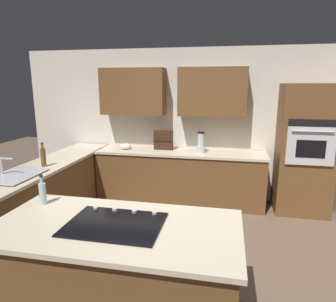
{
  "coord_description": "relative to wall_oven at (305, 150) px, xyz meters",
  "views": [
    {
      "loc": [
        -0.67,
        3.09,
        2.0
      ],
      "look_at": [
        0.25,
        -1.45,
        0.96
      ],
      "focal_mm": 31.78,
      "sensor_mm": 36.0,
      "label": 1
    }
  ],
  "objects": [
    {
      "name": "lower_cabinets_back",
      "position": [
        1.95,
        -0.0,
        -0.58
      ],
      "size": [
        2.8,
        0.6,
        0.86
      ],
      "primitive_type": "cube",
      "color": "brown",
      "rests_on": "ground"
    },
    {
      "name": "blender",
      "position": [
        1.6,
        0.01,
        0.04
      ],
      "size": [
        0.15,
        0.15,
        0.35
      ],
      "color": "silver",
      "rests_on": "countertop_back"
    },
    {
      "name": "ground_plane",
      "position": [
        1.85,
        1.72,
        -1.01
      ],
      "size": [
        14.0,
        14.0,
        0.0
      ],
      "primitive_type": "plane",
      "color": "brown"
    },
    {
      "name": "countertop_side",
      "position": [
        3.67,
        1.17,
        -0.13
      ],
      "size": [
        0.64,
        2.94,
        0.04
      ],
      "primitive_type": "cube",
      "color": "beige",
      "rests_on": "lower_cabinets_side"
    },
    {
      "name": "island_base",
      "position": [
        2.03,
        2.74,
        -0.58
      ],
      "size": [
        1.93,
        0.92,
        0.86
      ],
      "primitive_type": "cube",
      "color": "brown",
      "rests_on": "ground"
    },
    {
      "name": "sink_unit",
      "position": [
        3.68,
        1.78,
        -0.09
      ],
      "size": [
        0.46,
        0.7,
        0.23
      ],
      "color": "#515456",
      "rests_on": "countertop_side"
    },
    {
      "name": "countertop_back",
      "position": [
        1.95,
        -0.0,
        -0.13
      ],
      "size": [
        2.84,
        0.64,
        0.04
      ],
      "primitive_type": "cube",
      "color": "beige",
      "rests_on": "lower_cabinets_back"
    },
    {
      "name": "wall_oven",
      "position": [
        0.0,
        0.0,
        0.0
      ],
      "size": [
        0.8,
        0.66,
        2.01
      ],
      "color": "brown",
      "rests_on": "ground"
    },
    {
      "name": "wall_back",
      "position": [
        1.92,
        -0.32,
        0.45
      ],
      "size": [
        6.0,
        0.44,
        2.6
      ],
      "color": "silver",
      "rests_on": "ground"
    },
    {
      "name": "spice_rack",
      "position": [
        2.25,
        -0.08,
        0.06
      ],
      "size": [
        0.32,
        0.11,
        0.33
      ],
      "color": "#381E14",
      "rests_on": "countertop_back"
    },
    {
      "name": "mixing_bowl",
      "position": [
        2.9,
        0.01,
        -0.06
      ],
      "size": [
        0.19,
        0.19,
        0.1
      ],
      "primitive_type": "ellipsoid",
      "color": "white",
      "rests_on": "countertop_back"
    },
    {
      "name": "lower_cabinets_side",
      "position": [
        3.67,
        1.17,
        -0.58
      ],
      "size": [
        0.6,
        2.9,
        0.86
      ],
      "primitive_type": "cube",
      "color": "brown",
      "rests_on": "ground"
    },
    {
      "name": "cooktop",
      "position": [
        2.03,
        2.74,
        -0.1
      ],
      "size": [
        0.76,
        0.56,
        0.03
      ],
      "color": "black",
      "rests_on": "island_top"
    },
    {
      "name": "island_top",
      "position": [
        2.03,
        2.74,
        -0.13
      ],
      "size": [
        2.01,
        1.0,
        0.04
      ],
      "primitive_type": "cube",
      "color": "beige",
      "rests_on": "island_base"
    },
    {
      "name": "oil_bottle",
      "position": [
        2.84,
        2.48,
        0.01
      ],
      "size": [
        0.06,
        0.06,
        0.29
      ],
      "color": "silver",
      "rests_on": "island_top"
    },
    {
      "name": "dish_soap_bottle",
      "position": [
        3.62,
        1.3,
        0.03
      ],
      "size": [
        0.07,
        0.07,
        0.33
      ],
      "color": "brown",
      "rests_on": "countertop_side"
    }
  ]
}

